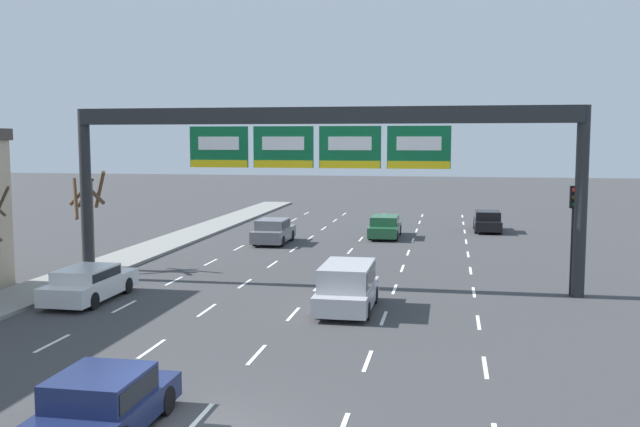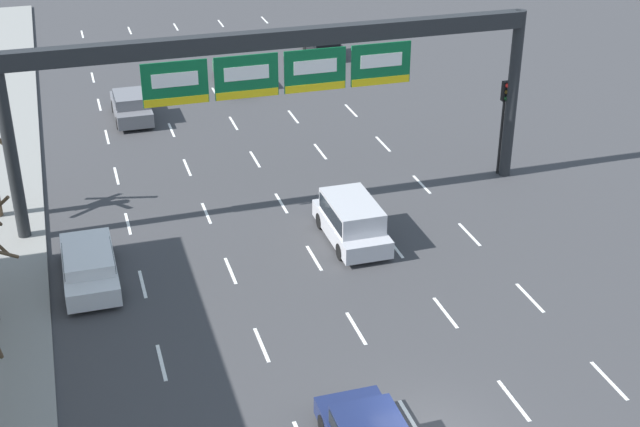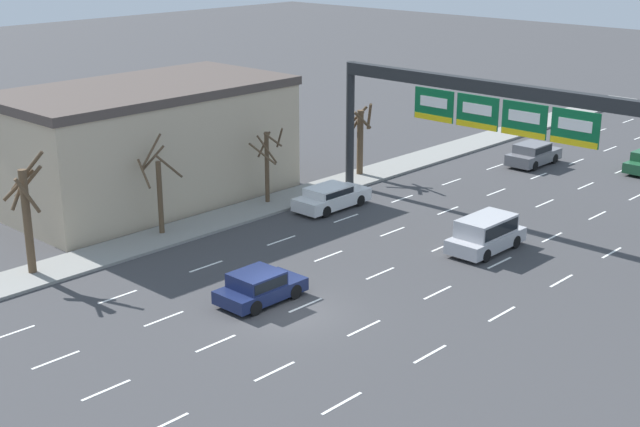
# 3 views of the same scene
# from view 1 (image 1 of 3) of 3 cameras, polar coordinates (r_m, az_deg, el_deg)

# --- Properties ---
(lane_dashes) EXTENTS (13.32, 67.00, 0.01)m
(lane_dashes) POSITION_cam_1_polar(r_m,az_deg,el_deg) (28.60, -1.06, -6.86)
(lane_dashes) COLOR white
(lane_dashes) RESTS_ON ground_plane
(sign_gantry) EXTENTS (21.91, 0.70, 7.70)m
(sign_gantry) POSITION_cam_1_polar(r_m,az_deg,el_deg) (30.22, -0.19, 5.75)
(sign_gantry) COLOR #232628
(sign_gantry) RESTS_ON ground_plane
(car_black) EXTENTS (1.81, 4.20, 1.45)m
(car_black) POSITION_cam_1_polar(r_m,az_deg,el_deg) (50.52, 13.25, -0.55)
(car_black) COLOR black
(car_black) RESTS_ON ground_plane
(car_grey) EXTENTS (1.90, 4.36, 1.50)m
(car_grey) POSITION_cam_1_polar(r_m,az_deg,el_deg) (43.67, -3.76, -1.36)
(car_grey) COLOR slate
(car_grey) RESTS_ON ground_plane
(suv_silver) EXTENTS (1.98, 4.48, 1.76)m
(suv_silver) POSITION_cam_1_polar(r_m,az_deg,el_deg) (26.60, 2.19, -5.70)
(suv_silver) COLOR #B7B7BC
(suv_silver) RESTS_ON ground_plane
(car_white) EXTENTS (1.93, 4.80, 1.36)m
(car_white) POSITION_cam_1_polar(r_m,az_deg,el_deg) (29.62, -17.98, -5.26)
(car_white) COLOR silver
(car_white) RESTS_ON ground_plane
(car_navy) EXTENTS (1.98, 3.92, 1.39)m
(car_navy) POSITION_cam_1_polar(r_m,az_deg,el_deg) (16.53, -16.93, -14.11)
(car_navy) COLOR #19234C
(car_navy) RESTS_ON ground_plane
(car_green) EXTENTS (1.86, 4.88, 1.43)m
(car_green) POSITION_cam_1_polar(r_m,az_deg,el_deg) (46.41, 5.23, -0.98)
(car_green) COLOR #235B38
(car_green) RESTS_ON ground_plane
(traffic_light_near_gantry) EXTENTS (0.30, 0.35, 4.48)m
(traffic_light_near_gantry) POSITION_cam_1_polar(r_m,az_deg,el_deg) (30.51, 19.60, -0.30)
(traffic_light_near_gantry) COLOR black
(traffic_light_near_gantry) RESTS_ON ground_plane
(tree_bare_closest) EXTENTS (1.88, 1.91, 4.69)m
(tree_bare_closest) POSITION_cam_1_polar(r_m,az_deg,el_deg) (36.51, -18.02, -0.12)
(tree_bare_closest) COLOR brown
(tree_bare_closest) RESTS_ON sidewalk_left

